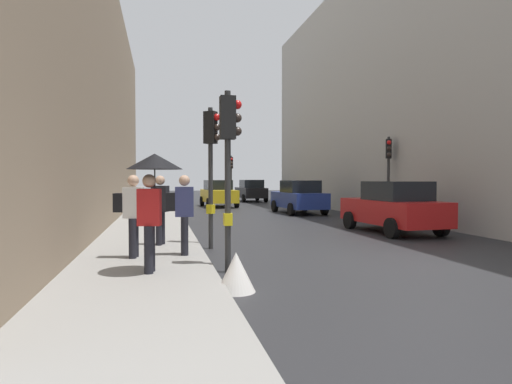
% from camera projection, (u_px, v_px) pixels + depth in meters
% --- Properties ---
extents(ground_plane, '(120.00, 120.00, 0.00)m').
position_uv_depth(ground_plane, '(419.00, 263.00, 9.51)').
color(ground_plane, '#28282B').
extents(sidewalk_kerb, '(2.77, 40.00, 0.16)m').
position_uv_depth(sidewalk_kerb, '(148.00, 233.00, 14.09)').
color(sidewalk_kerb, gray).
rests_on(sidewalk_kerb, ground).
extents(building_facade_right, '(12.00, 33.70, 12.93)m').
position_uv_depth(building_facade_right, '(492.00, 85.00, 21.45)').
color(building_facade_right, '#B2ADA3').
rests_on(building_facade_right, ground).
extents(traffic_light_mid_street, '(0.35, 0.45, 3.67)m').
position_uv_depth(traffic_light_mid_street, '(389.00, 163.00, 18.95)').
color(traffic_light_mid_street, '#2D2D2D').
rests_on(traffic_light_mid_street, ground).
extents(traffic_light_near_left, '(0.43, 0.24, 3.56)m').
position_uv_depth(traffic_light_near_left, '(229.00, 148.00, 8.54)').
color(traffic_light_near_left, '#2D2D2D').
rests_on(traffic_light_near_left, ground).
extents(traffic_light_far_median, '(0.25, 0.43, 3.55)m').
position_uv_depth(traffic_light_far_median, '(231.00, 171.00, 32.04)').
color(traffic_light_far_median, '#2D2D2D').
rests_on(traffic_light_far_median, ground).
extents(traffic_light_near_right, '(0.44, 0.38, 3.71)m').
position_uv_depth(traffic_light_near_right, '(211.00, 152.00, 11.43)').
color(traffic_light_near_right, '#2D2D2D').
rests_on(traffic_light_near_right, ground).
extents(car_red_sedan, '(2.23, 4.31, 1.76)m').
position_uv_depth(car_red_sedan, '(393.00, 207.00, 14.95)').
color(car_red_sedan, red).
rests_on(car_red_sedan, ground).
extents(car_dark_suv, '(2.14, 4.26, 1.76)m').
position_uv_depth(car_dark_suv, '(251.00, 191.00, 35.54)').
color(car_dark_suv, black).
rests_on(car_dark_suv, ground).
extents(car_yellow_taxi, '(2.23, 4.31, 1.76)m').
position_uv_depth(car_yellow_taxi, '(218.00, 193.00, 28.86)').
color(car_yellow_taxi, yellow).
rests_on(car_yellow_taxi, ground).
extents(car_blue_van, '(2.20, 4.29, 1.76)m').
position_uv_depth(car_blue_van, '(299.00, 197.00, 23.26)').
color(car_blue_van, navy).
rests_on(car_blue_van, ground).
extents(pedestrian_with_umbrella, '(1.00, 1.00, 2.14)m').
position_uv_depth(pedestrian_with_umbrella, '(153.00, 179.00, 7.80)').
color(pedestrian_with_umbrella, black).
rests_on(pedestrian_with_umbrella, sidewalk_kerb).
extents(pedestrian_with_grey_backpack, '(0.62, 0.36, 1.77)m').
position_uv_depth(pedestrian_with_grey_backpack, '(182.00, 210.00, 9.66)').
color(pedestrian_with_grey_backpack, black).
rests_on(pedestrian_with_grey_backpack, sidewalk_kerb).
extents(pedestrian_with_black_backpack, '(0.64, 0.39, 1.77)m').
position_uv_depth(pedestrian_with_black_backpack, '(131.00, 211.00, 9.30)').
color(pedestrian_with_black_backpack, black).
rests_on(pedestrian_with_black_backpack, sidewalk_kerb).
extents(pedestrian_in_dark_coat, '(0.47, 0.39, 1.77)m').
position_uv_depth(pedestrian_in_dark_coat, '(160.00, 207.00, 11.12)').
color(pedestrian_in_dark_coat, black).
rests_on(pedestrian_in_dark_coat, sidewalk_kerb).
extents(warning_sign_triangle, '(0.64, 0.64, 0.65)m').
position_uv_depth(warning_sign_triangle, '(236.00, 272.00, 7.11)').
color(warning_sign_triangle, silver).
rests_on(warning_sign_triangle, ground).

